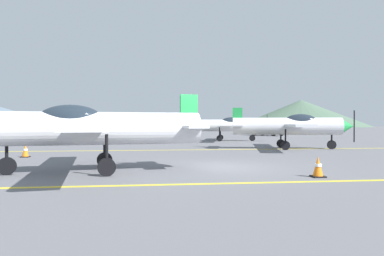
% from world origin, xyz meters
% --- Properties ---
extents(ground_plane, '(400.00, 400.00, 0.00)m').
position_xyz_m(ground_plane, '(0.00, 0.00, 0.00)').
color(ground_plane, slate).
extents(apron_line_near, '(80.00, 0.16, 0.01)m').
position_xyz_m(apron_line_near, '(0.00, -3.29, 0.01)').
color(apron_line_near, yellow).
rests_on(apron_line_near, ground_plane).
extents(apron_line_far, '(80.00, 0.16, 0.01)m').
position_xyz_m(apron_line_far, '(0.00, 8.14, 0.01)').
color(apron_line_far, yellow).
rests_on(apron_line_far, ground_plane).
extents(airplane_near, '(7.30, 8.37, 2.50)m').
position_xyz_m(airplane_near, '(-4.09, -0.70, 1.41)').
color(airplane_near, silver).
rests_on(airplane_near, ground_plane).
extents(airplane_mid, '(7.32, 8.31, 2.50)m').
position_xyz_m(airplane_mid, '(6.24, 8.28, 1.41)').
color(airplane_mid, silver).
rests_on(airplane_mid, ground_plane).
extents(airplane_far, '(7.32, 8.31, 2.50)m').
position_xyz_m(airplane_far, '(4.43, 18.46, 1.41)').
color(airplane_far, white).
rests_on(airplane_far, ground_plane).
extents(airplane_back, '(7.26, 8.35, 2.50)m').
position_xyz_m(airplane_back, '(-2.86, 28.75, 1.41)').
color(airplane_back, white).
rests_on(airplane_back, ground_plane).
extents(car_sedan, '(4.01, 4.52, 1.62)m').
position_xyz_m(car_sedan, '(12.74, 31.21, 0.84)').
color(car_sedan, white).
rests_on(car_sedan, ground_plane).
extents(traffic_cone_front, '(0.36, 0.36, 0.59)m').
position_xyz_m(traffic_cone_front, '(-7.82, 4.66, 0.29)').
color(traffic_cone_front, black).
rests_on(traffic_cone_front, ground_plane).
extents(traffic_cone_side, '(0.36, 0.36, 0.59)m').
position_xyz_m(traffic_cone_side, '(2.50, -2.55, 0.29)').
color(traffic_cone_side, black).
rests_on(traffic_cone_side, ground_plane).
extents(hill_left, '(56.74, 56.74, 8.53)m').
position_xyz_m(hill_left, '(-63.54, 141.14, 4.26)').
color(hill_left, slate).
rests_on(hill_left, ground_plane).
extents(hill_centerleft, '(66.89, 66.89, 13.79)m').
position_xyz_m(hill_centerleft, '(74.81, 158.93, 6.89)').
color(hill_centerleft, '#4C6651').
rests_on(hill_centerleft, ground_plane).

